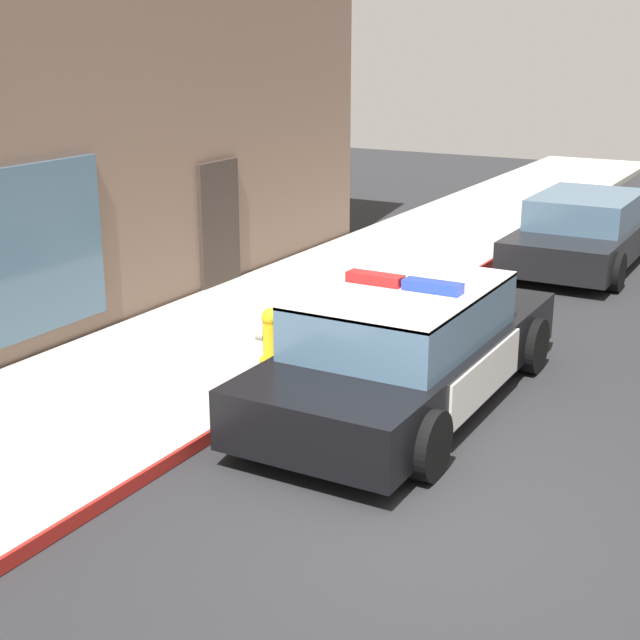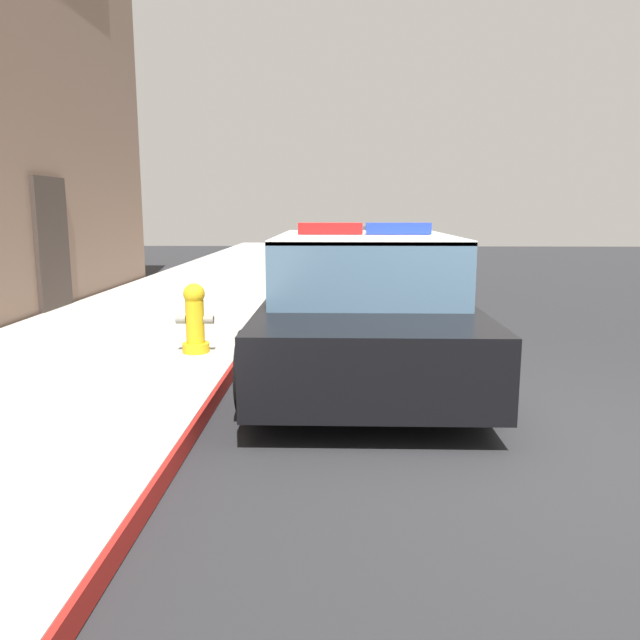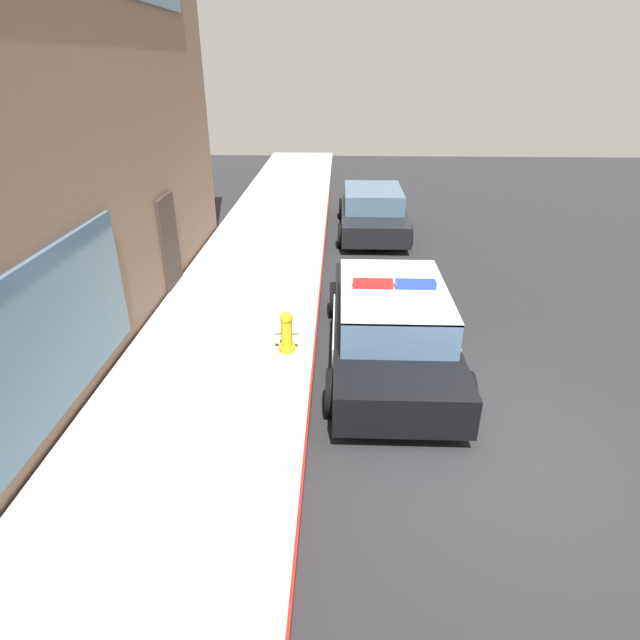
# 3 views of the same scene
# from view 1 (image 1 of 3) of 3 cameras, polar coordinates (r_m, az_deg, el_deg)

# --- Properties ---
(ground) EXTENTS (48.00, 48.00, 0.00)m
(ground) POSITION_cam_1_polar(r_m,az_deg,el_deg) (7.99, 5.32, -12.44)
(ground) COLOR #262628
(sidewalk) EXTENTS (48.00, 3.22, 0.15)m
(sidewalk) POSITION_cam_1_polar(r_m,az_deg,el_deg) (10.06, -15.98, -6.09)
(sidewalk) COLOR #B2ADA3
(sidewalk) RESTS_ON ground
(curb_red_paint) EXTENTS (28.80, 0.04, 0.14)m
(curb_red_paint) POSITION_cam_1_polar(r_m,az_deg,el_deg) (9.05, -8.60, -8.29)
(curb_red_paint) COLOR maroon
(curb_red_paint) RESTS_ON ground
(police_cruiser) EXTENTS (4.94, 2.09, 1.49)m
(police_cruiser) POSITION_cam_1_polar(r_m,az_deg,el_deg) (10.13, 5.44, -1.63)
(police_cruiser) COLOR black
(police_cruiser) RESTS_ON ground
(fire_hydrant) EXTENTS (0.34, 0.39, 0.73)m
(fire_hydrant) POSITION_cam_1_polar(r_m,az_deg,el_deg) (10.92, -3.07, -1.15)
(fire_hydrant) COLOR gold
(fire_hydrant) RESTS_ON sidewalk
(car_down_street) EXTENTS (4.54, 2.04, 1.29)m
(car_down_street) POSITION_cam_1_polar(r_m,az_deg,el_deg) (17.01, 16.17, 5.35)
(car_down_street) COLOR black
(car_down_street) RESTS_ON ground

